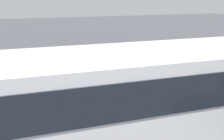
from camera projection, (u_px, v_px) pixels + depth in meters
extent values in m
plane|color=#424247|center=(127.00, 91.00, 10.90)|extent=(80.00, 80.00, 0.00)
cube|color=silver|center=(159.00, 93.00, 6.51)|extent=(11.18, 2.61, 2.80)
cube|color=black|center=(144.00, 64.00, 7.47)|extent=(9.37, 0.13, 1.01)
cube|color=black|center=(185.00, 95.00, 5.16)|extent=(9.37, 0.13, 1.01)
cube|color=#198C3F|center=(142.00, 92.00, 7.85)|extent=(9.81, 0.12, 0.28)
cube|color=black|center=(155.00, 136.00, 7.06)|extent=(10.28, 2.40, 0.45)
torus|color=black|center=(37.00, 128.00, 7.03)|extent=(1.00, 0.33, 1.00)
cylinder|color=black|center=(183.00, 89.00, 10.02)|extent=(0.13, 0.13, 0.78)
cube|color=black|center=(181.00, 96.00, 10.21)|extent=(0.13, 0.27, 0.10)
cylinder|color=black|center=(186.00, 88.00, 10.05)|extent=(0.13, 0.13, 0.78)
cube|color=black|center=(185.00, 96.00, 10.23)|extent=(0.13, 0.27, 0.10)
cube|color=maroon|center=(186.00, 75.00, 9.79)|extent=(0.41, 0.32, 0.65)
cylinder|color=maroon|center=(182.00, 75.00, 9.75)|extent=(0.10, 0.10, 0.61)
sphere|color=tan|center=(181.00, 81.00, 9.86)|extent=(0.10, 0.10, 0.09)
cylinder|color=maroon|center=(191.00, 74.00, 9.82)|extent=(0.10, 0.10, 0.61)
sphere|color=tan|center=(190.00, 80.00, 9.93)|extent=(0.10, 0.10, 0.09)
sphere|color=tan|center=(187.00, 66.00, 9.64)|extent=(0.26, 0.26, 0.23)
cylinder|color=#473823|center=(158.00, 89.00, 10.02)|extent=(0.15, 0.15, 0.78)
cube|color=black|center=(156.00, 96.00, 10.19)|extent=(0.16, 0.28, 0.10)
cylinder|color=#473823|center=(160.00, 88.00, 10.09)|extent=(0.15, 0.15, 0.78)
cube|color=black|center=(159.00, 95.00, 10.27)|extent=(0.16, 0.28, 0.10)
cube|color=maroon|center=(160.00, 75.00, 9.81)|extent=(0.44, 0.37, 0.65)
cylinder|color=maroon|center=(156.00, 75.00, 9.69)|extent=(0.11, 0.11, 0.62)
sphere|color=tan|center=(156.00, 81.00, 9.80)|extent=(0.11, 0.11, 0.09)
cylinder|color=maroon|center=(164.00, 73.00, 9.92)|extent=(0.11, 0.11, 0.62)
sphere|color=tan|center=(163.00, 79.00, 10.02)|extent=(0.11, 0.11, 0.09)
sphere|color=tan|center=(161.00, 66.00, 9.65)|extent=(0.29, 0.29, 0.23)
cylinder|color=black|center=(133.00, 94.00, 9.46)|extent=(0.14, 0.14, 0.80)
cube|color=black|center=(132.00, 102.00, 9.64)|extent=(0.15, 0.27, 0.10)
cylinder|color=black|center=(136.00, 93.00, 9.53)|extent=(0.14, 0.14, 0.80)
cube|color=black|center=(135.00, 101.00, 9.71)|extent=(0.15, 0.27, 0.10)
cube|color=#3F594C|center=(135.00, 79.00, 9.25)|extent=(0.43, 0.35, 0.66)
cylinder|color=#3F594C|center=(130.00, 80.00, 9.14)|extent=(0.11, 0.11, 0.63)
sphere|color=tan|center=(130.00, 86.00, 9.25)|extent=(0.11, 0.11, 0.09)
cylinder|color=#3F594C|center=(139.00, 78.00, 9.34)|extent=(0.11, 0.11, 0.63)
sphere|color=tan|center=(139.00, 84.00, 9.45)|extent=(0.11, 0.11, 0.09)
sphere|color=tan|center=(135.00, 69.00, 9.09)|extent=(0.28, 0.28, 0.24)
cylinder|color=black|center=(106.00, 100.00, 9.00)|extent=(0.15, 0.15, 0.75)
cube|color=black|center=(105.00, 107.00, 9.17)|extent=(0.17, 0.28, 0.10)
cylinder|color=black|center=(109.00, 99.00, 9.08)|extent=(0.15, 0.15, 0.75)
cube|color=black|center=(108.00, 107.00, 9.25)|extent=(0.17, 0.28, 0.10)
cube|color=#3F594C|center=(107.00, 85.00, 8.81)|extent=(0.44, 0.37, 0.62)
cylinder|color=#3F594C|center=(102.00, 86.00, 8.68)|extent=(0.11, 0.11, 0.59)
sphere|color=tan|center=(102.00, 92.00, 8.78)|extent=(0.11, 0.11, 0.09)
cylinder|color=#3F594C|center=(112.00, 83.00, 8.92)|extent=(0.11, 0.11, 0.59)
sphere|color=tan|center=(112.00, 90.00, 9.02)|extent=(0.11, 0.11, 0.09)
sphere|color=tan|center=(107.00, 75.00, 8.65)|extent=(0.28, 0.28, 0.22)
cylinder|color=black|center=(78.00, 100.00, 8.98)|extent=(0.15, 0.15, 0.74)
cube|color=black|center=(78.00, 108.00, 9.16)|extent=(0.17, 0.28, 0.10)
cylinder|color=black|center=(81.00, 100.00, 8.98)|extent=(0.15, 0.15, 0.74)
cube|color=black|center=(82.00, 108.00, 9.16)|extent=(0.17, 0.28, 0.10)
cube|color=#D8F233|center=(79.00, 86.00, 8.75)|extent=(0.44, 0.38, 0.62)
cube|color=silver|center=(79.00, 86.00, 8.75)|extent=(0.46, 0.39, 0.06)
cylinder|color=#D8F233|center=(73.00, 86.00, 8.75)|extent=(0.11, 0.11, 0.59)
sphere|color=tan|center=(73.00, 92.00, 8.85)|extent=(0.11, 0.11, 0.09)
cylinder|color=#D8F233|center=(84.00, 86.00, 8.74)|extent=(0.11, 0.11, 0.59)
sphere|color=tan|center=(85.00, 92.00, 8.84)|extent=(0.11, 0.11, 0.09)
sphere|color=tan|center=(78.00, 76.00, 8.60)|extent=(0.28, 0.28, 0.22)
torus|color=black|center=(39.00, 121.00, 7.76)|extent=(0.61, 0.22, 0.60)
cylinder|color=silver|center=(39.00, 121.00, 7.76)|extent=(0.13, 0.12, 0.12)
torus|color=black|center=(78.00, 118.00, 7.91)|extent=(0.61, 0.22, 0.60)
cylinder|color=silver|center=(78.00, 118.00, 7.91)|extent=(0.14, 0.14, 0.12)
cylinder|color=silver|center=(39.00, 113.00, 7.64)|extent=(0.32, 0.11, 0.67)
cube|color=black|center=(56.00, 112.00, 7.71)|extent=(0.87, 0.41, 0.36)
cube|color=black|center=(69.00, 110.00, 7.75)|extent=(0.55, 0.30, 0.20)
cylinder|color=silver|center=(66.00, 119.00, 7.69)|extent=(0.46, 0.15, 0.08)
cylinder|color=black|center=(40.00, 106.00, 7.54)|extent=(0.13, 0.58, 0.04)
torus|color=black|center=(87.00, 71.00, 12.81)|extent=(0.59, 0.40, 0.60)
cylinder|color=silver|center=(87.00, 71.00, 12.81)|extent=(0.15, 0.14, 0.12)
torus|color=black|center=(73.00, 52.00, 12.59)|extent=(0.80, 0.51, 0.84)
cylinder|color=silver|center=(73.00, 52.00, 12.59)|extent=(0.16, 0.16, 0.12)
cylinder|color=silver|center=(91.00, 68.00, 12.68)|extent=(0.64, 0.37, 0.23)
cube|color=#0C19B2|center=(85.00, 60.00, 12.59)|extent=(0.83, 0.62, 0.89)
cube|color=black|center=(81.00, 53.00, 12.50)|extent=(0.52, 0.42, 0.54)
cylinder|color=silver|center=(79.00, 56.00, 12.74)|extent=(0.33, 0.23, 0.41)
cylinder|color=black|center=(94.00, 65.00, 12.56)|extent=(0.30, 0.53, 0.04)
cube|color=black|center=(87.00, 57.00, 12.48)|extent=(0.55, 0.51, 0.50)
sphere|color=red|center=(94.00, 60.00, 12.47)|extent=(0.35, 0.35, 0.26)
cylinder|color=black|center=(89.00, 61.00, 12.36)|extent=(0.44, 0.29, 0.23)
cylinder|color=black|center=(81.00, 58.00, 12.40)|extent=(0.38, 0.27, 0.32)
cylinder|color=black|center=(91.00, 60.00, 12.69)|extent=(0.44, 0.29, 0.23)
cylinder|color=black|center=(83.00, 56.00, 12.73)|extent=(0.38, 0.27, 0.32)
cube|color=orange|center=(123.00, 70.00, 13.81)|extent=(0.34, 0.34, 0.03)
cone|color=orange|center=(123.00, 66.00, 13.70)|extent=(0.26, 0.26, 0.60)
cylinder|color=white|center=(123.00, 66.00, 13.71)|extent=(0.19, 0.19, 0.07)
cube|color=white|center=(209.00, 78.00, 12.55)|extent=(0.11, 4.95, 0.01)
cube|color=white|center=(174.00, 82.00, 11.93)|extent=(0.11, 4.63, 0.01)
cube|color=white|center=(135.00, 87.00, 11.31)|extent=(0.10, 3.98, 0.01)
cube|color=white|center=(91.00, 92.00, 10.69)|extent=(0.11, 4.66, 0.01)
cube|color=white|center=(42.00, 99.00, 10.07)|extent=(0.10, 3.77, 0.01)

